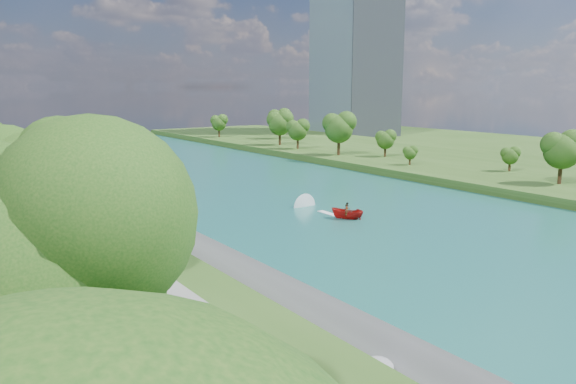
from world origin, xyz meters
TOP-DOWN VIEW (x-y plane):
  - ground at (0.00, 0.00)m, footprint 260.00×260.00m
  - river_water at (0.00, 20.00)m, footprint 55.00×240.00m
  - berm_east at (49.50, 20.00)m, footprint 44.00×240.00m
  - riprap_bank at (-25.85, 19.37)m, footprint 4.02×236.00m
  - riverside_path at (-32.50, 20.00)m, footprint 3.00×200.00m
  - office_tower at (82.50, 95.00)m, footprint 22.00×22.00m
  - trees_east at (38.04, 45.70)m, footprint 17.65×142.34m
  - motorboat at (-0.38, 2.88)m, footprint 3.61×18.87m
  - raft at (-3.51, 48.24)m, footprint 2.82×3.43m

SIDE VIEW (x-z plane):
  - ground at x=0.00m, z-range 0.00..0.00m
  - river_water at x=0.00m, z-range 0.00..0.10m
  - raft at x=-3.51m, z-range -0.33..1.25m
  - berm_east at x=49.50m, z-range 0.00..1.50m
  - motorboat at x=-0.38m, z-range -0.22..1.75m
  - riprap_bank at x=-25.85m, z-range -0.22..3.83m
  - riverside_path at x=-32.50m, z-range 3.50..3.60m
  - trees_east at x=38.04m, z-range 0.59..11.70m
  - office_tower at x=82.50m, z-range 0.00..60.00m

